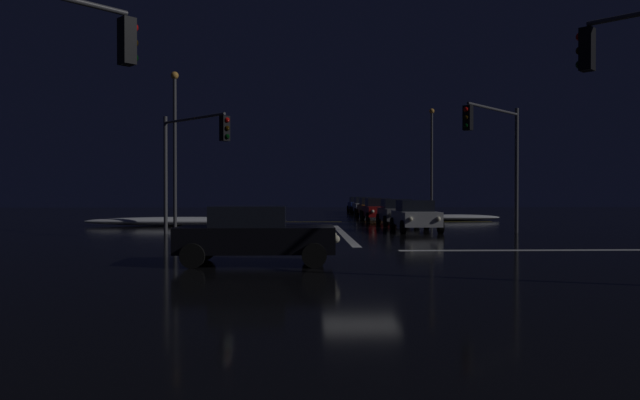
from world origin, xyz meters
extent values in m
cube|color=black|center=(0.00, 0.00, -0.05)|extent=(120.00, 120.00, 0.10)
cube|color=white|center=(0.00, 8.03, 0.00)|extent=(0.35, 13.73, 0.01)
cube|color=yellow|center=(0.00, 19.63, 0.00)|extent=(22.00, 0.15, 0.01)
cube|color=white|center=(8.13, 0.00, 0.00)|extent=(13.73, 0.40, 0.01)
ellipsoid|color=white|center=(-8.83, 15.18, 0.26)|extent=(11.96, 1.50, 0.52)
ellipsoid|color=white|center=(8.83, 21.32, 0.21)|extent=(6.54, 1.50, 0.42)
cube|color=#B7B7BC|center=(3.75, 9.63, 0.67)|extent=(1.80, 4.20, 0.70)
cube|color=black|center=(3.75, 9.83, 1.29)|extent=(1.60, 2.00, 0.55)
cylinder|color=black|center=(4.65, 8.08, 0.32)|extent=(0.22, 0.64, 0.64)
cylinder|color=black|center=(2.85, 8.08, 0.32)|extent=(0.22, 0.64, 0.64)
cylinder|color=black|center=(4.65, 11.18, 0.32)|extent=(0.22, 0.64, 0.64)
cylinder|color=black|center=(2.85, 11.18, 0.32)|extent=(0.22, 0.64, 0.64)
sphere|color=#F9EFC6|center=(4.40, 7.51, 0.72)|extent=(0.22, 0.22, 0.22)
sphere|color=#F9EFC6|center=(3.10, 7.51, 0.72)|extent=(0.22, 0.22, 0.22)
cube|color=slate|center=(3.75, 15.34, 0.67)|extent=(1.80, 4.20, 0.70)
cube|color=black|center=(3.75, 15.54, 1.29)|extent=(1.60, 2.00, 0.55)
cylinder|color=black|center=(4.65, 13.79, 0.32)|extent=(0.22, 0.64, 0.64)
cylinder|color=black|center=(2.85, 13.79, 0.32)|extent=(0.22, 0.64, 0.64)
cylinder|color=black|center=(4.65, 16.89, 0.32)|extent=(0.22, 0.64, 0.64)
cylinder|color=black|center=(2.85, 16.89, 0.32)|extent=(0.22, 0.64, 0.64)
sphere|color=#F9EFC6|center=(4.40, 13.22, 0.72)|extent=(0.22, 0.22, 0.22)
sphere|color=#F9EFC6|center=(3.10, 13.22, 0.72)|extent=(0.22, 0.22, 0.22)
cube|color=maroon|center=(3.40, 21.05, 0.67)|extent=(1.80, 4.20, 0.70)
cube|color=black|center=(3.40, 21.25, 1.29)|extent=(1.60, 2.00, 0.55)
cylinder|color=black|center=(4.30, 19.50, 0.32)|extent=(0.22, 0.64, 0.64)
cylinder|color=black|center=(2.50, 19.50, 0.32)|extent=(0.22, 0.64, 0.64)
cylinder|color=black|center=(4.30, 22.60, 0.32)|extent=(0.22, 0.64, 0.64)
cylinder|color=black|center=(2.50, 22.60, 0.32)|extent=(0.22, 0.64, 0.64)
sphere|color=#F9EFC6|center=(4.05, 18.93, 0.72)|extent=(0.22, 0.22, 0.22)
sphere|color=#F9EFC6|center=(2.75, 18.93, 0.72)|extent=(0.22, 0.22, 0.22)
cube|color=#C66014|center=(3.55, 26.65, 0.67)|extent=(1.80, 4.20, 0.70)
cube|color=black|center=(3.55, 26.85, 1.29)|extent=(1.60, 2.00, 0.55)
cylinder|color=black|center=(4.45, 25.10, 0.32)|extent=(0.22, 0.64, 0.64)
cylinder|color=black|center=(2.65, 25.10, 0.32)|extent=(0.22, 0.64, 0.64)
cylinder|color=black|center=(4.45, 28.20, 0.32)|extent=(0.22, 0.64, 0.64)
cylinder|color=black|center=(2.65, 28.20, 0.32)|extent=(0.22, 0.64, 0.64)
sphere|color=#F9EFC6|center=(4.20, 24.53, 0.72)|extent=(0.22, 0.22, 0.22)
sphere|color=#F9EFC6|center=(2.90, 24.53, 0.72)|extent=(0.22, 0.22, 0.22)
cube|color=silver|center=(3.69, 32.90, 0.67)|extent=(1.80, 4.20, 0.70)
cube|color=black|center=(3.69, 33.10, 1.29)|extent=(1.60, 2.00, 0.55)
cylinder|color=black|center=(4.59, 31.35, 0.32)|extent=(0.22, 0.64, 0.64)
cylinder|color=black|center=(2.79, 31.35, 0.32)|extent=(0.22, 0.64, 0.64)
cylinder|color=black|center=(4.59, 34.45, 0.32)|extent=(0.22, 0.64, 0.64)
cylinder|color=black|center=(2.79, 34.45, 0.32)|extent=(0.22, 0.64, 0.64)
sphere|color=#F9EFC6|center=(4.34, 30.78, 0.72)|extent=(0.22, 0.22, 0.22)
sphere|color=#F9EFC6|center=(3.04, 30.78, 0.72)|extent=(0.22, 0.22, 0.22)
cube|color=navy|center=(3.76, 39.01, 0.67)|extent=(1.80, 4.20, 0.70)
cube|color=black|center=(3.76, 39.21, 1.29)|extent=(1.60, 2.00, 0.55)
cylinder|color=black|center=(4.66, 37.46, 0.32)|extent=(0.22, 0.64, 0.64)
cylinder|color=black|center=(2.86, 37.46, 0.32)|extent=(0.22, 0.64, 0.64)
cylinder|color=black|center=(4.66, 40.56, 0.32)|extent=(0.22, 0.64, 0.64)
cylinder|color=black|center=(2.86, 40.56, 0.32)|extent=(0.22, 0.64, 0.64)
sphere|color=#F9EFC6|center=(4.41, 36.89, 0.72)|extent=(0.22, 0.22, 0.22)
sphere|color=#F9EFC6|center=(3.11, 36.89, 0.72)|extent=(0.22, 0.22, 0.22)
cube|color=black|center=(-3.20, -3.43, 0.67)|extent=(4.20, 1.80, 0.70)
cube|color=black|center=(-3.40, -3.43, 1.29)|extent=(2.00, 1.60, 0.55)
cylinder|color=black|center=(-1.65, -2.53, 0.32)|extent=(0.64, 0.22, 0.64)
cylinder|color=black|center=(-1.65, -4.33, 0.32)|extent=(0.64, 0.22, 0.64)
cylinder|color=black|center=(-4.75, -2.53, 0.32)|extent=(0.64, 0.22, 0.64)
cylinder|color=black|center=(-4.75, -4.33, 0.32)|extent=(0.64, 0.22, 0.64)
sphere|color=#F9EFC6|center=(-1.08, -2.78, 0.72)|extent=(0.22, 0.22, 0.22)
sphere|color=#F9EFC6|center=(-1.08, -4.08, 0.72)|extent=(0.22, 0.22, 0.22)
cylinder|color=#4C4C51|center=(8.43, 8.43, 3.02)|extent=(0.18, 0.18, 6.03)
cylinder|color=#4C4C51|center=(6.74, 6.74, 5.73)|extent=(3.45, 3.45, 0.12)
cube|color=black|center=(5.06, 5.06, 5.11)|extent=(0.46, 0.46, 1.05)
sphere|color=red|center=(4.95, 4.95, 5.45)|extent=(0.22, 0.22, 0.22)
sphere|color=black|center=(4.95, 4.95, 5.11)|extent=(0.22, 0.22, 0.22)
sphere|color=black|center=(4.95, 4.95, 4.76)|extent=(0.22, 0.22, 0.22)
cube|color=black|center=(5.06, -5.06, 5.45)|extent=(0.46, 0.46, 1.05)
sphere|color=red|center=(4.95, -4.95, 5.80)|extent=(0.22, 0.22, 0.22)
sphere|color=black|center=(4.95, -4.95, 5.45)|extent=(0.22, 0.22, 0.22)
sphere|color=black|center=(4.95, -4.95, 5.11)|extent=(0.22, 0.22, 0.22)
cube|color=black|center=(-5.90, -5.90, 5.34)|extent=(0.46, 0.46, 1.05)
sphere|color=red|center=(-5.79, -5.79, 5.68)|extent=(0.22, 0.22, 0.22)
sphere|color=black|center=(-5.79, -5.79, 5.34)|extent=(0.22, 0.22, 0.22)
sphere|color=black|center=(-5.79, -5.79, 4.99)|extent=(0.22, 0.22, 0.22)
cylinder|color=#4C4C51|center=(-8.43, 8.43, 2.78)|extent=(0.18, 0.18, 5.56)
cylinder|color=#4C4C51|center=(-6.81, 6.81, 5.26)|extent=(3.31, 3.31, 0.12)
cube|color=black|center=(-5.20, 5.20, 4.64)|extent=(0.46, 0.46, 1.05)
sphere|color=red|center=(-5.08, 5.08, 4.98)|extent=(0.22, 0.22, 0.22)
sphere|color=black|center=(-5.08, 5.08, 4.64)|extent=(0.22, 0.22, 0.22)
sphere|color=black|center=(-5.08, 5.08, 4.29)|extent=(0.22, 0.22, 0.22)
cylinder|color=#424247|center=(-9.13, 13.63, 4.19)|extent=(0.20, 0.20, 8.38)
sphere|color=#F9AD47|center=(-9.13, 13.63, 8.56)|extent=(0.44, 0.44, 0.44)
cylinder|color=#424247|center=(9.13, 29.63, 4.38)|extent=(0.20, 0.20, 8.76)
sphere|color=#F9AD47|center=(9.13, 29.63, 8.94)|extent=(0.44, 0.44, 0.44)
camera|label=1|loc=(-1.97, -19.00, 1.91)|focal=32.22mm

